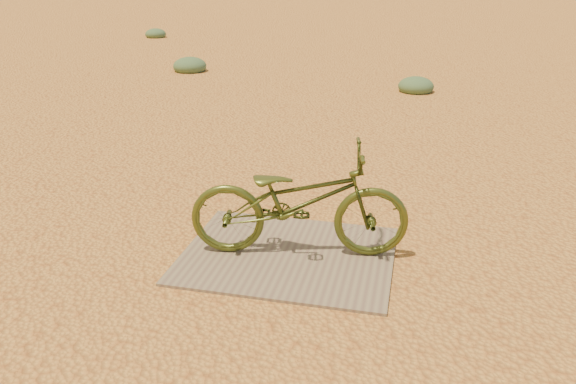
# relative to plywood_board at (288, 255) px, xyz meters

# --- Properties ---
(ground) EXTENTS (120.00, 120.00, 0.00)m
(ground) POSITION_rel_plywood_board_xyz_m (0.36, -0.07, -0.01)
(ground) COLOR gold
(ground) RESTS_ON ground
(plywood_board) EXTENTS (1.53, 1.22, 0.02)m
(plywood_board) POSITION_rel_plywood_board_xyz_m (0.00, 0.00, 0.00)
(plywood_board) COLOR #796B52
(plywood_board) RESTS_ON ground
(bicycle) EXTENTS (1.64, 0.82, 0.82)m
(bicycle) POSITION_rel_plywood_board_xyz_m (0.07, 0.04, 0.42)
(bicycle) COLOR #414C1A
(bicycle) RESTS_ON plywood_board
(kale_a) EXTENTS (0.66, 0.66, 0.36)m
(kale_a) POSITION_rel_plywood_board_xyz_m (-3.64, 6.95, -0.01)
(kale_a) COLOR #4F6948
(kale_a) RESTS_ON ground
(kale_b) EXTENTS (0.59, 0.59, 0.32)m
(kale_b) POSITION_rel_plywood_board_xyz_m (0.78, 6.04, -0.01)
(kale_b) COLOR #4F6948
(kale_b) RESTS_ON ground
(kale_c) EXTENTS (0.59, 0.59, 0.33)m
(kale_c) POSITION_rel_plywood_board_xyz_m (-6.71, 11.82, -0.01)
(kale_c) COLOR #4F6948
(kale_c) RESTS_ON ground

